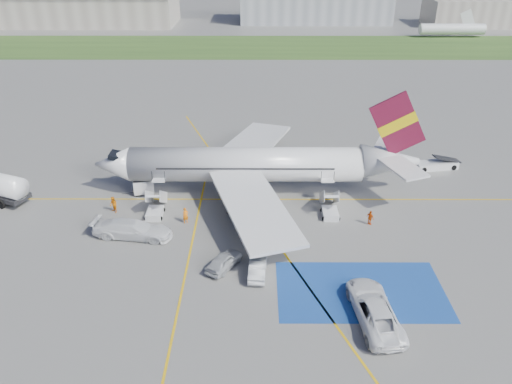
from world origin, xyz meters
TOP-DOWN VIEW (x-y plane):
  - ground at (0.00, 0.00)m, footprint 400.00×400.00m
  - grass_strip at (0.00, 95.00)m, footprint 400.00×30.00m
  - taxiway_line_main at (0.00, 12.00)m, footprint 120.00×0.20m
  - taxiway_line_cross at (-5.00, -10.00)m, footprint 0.20×60.00m
  - taxiway_line_diag at (0.00, 12.00)m, footprint 20.71×56.45m
  - staging_box at (10.00, -4.00)m, footprint 14.00×8.00m
  - terminal_west at (-55.00, 130.00)m, footprint 60.00×22.00m
  - terminal_centre at (20.00, 135.00)m, footprint 48.00×18.00m
  - terminal_east at (75.00, 128.00)m, footprint 40.00×16.00m
  - airliner at (1.51, 14.00)m, footprint 36.81×32.95m
  - airstairs_fwd at (-9.50, 8.70)m, footprint 1.90×5.20m
  - airstairs_aft at (9.00, 8.70)m, footprint 1.90×5.20m
  - gpu_cart at (-11.68, 13.37)m, footprint 2.52×1.93m
  - belt_loader at (23.99, 20.31)m, footprint 5.97×2.98m
  - car_silver_a at (-1.66, -0.78)m, footprint 3.57×4.47m
  - car_silver_b at (1.36, -1.74)m, footprint 1.73×4.26m
  - van_white_a at (10.36, -7.34)m, footprint 3.46×6.46m
  - van_white_b at (-10.93, 4.25)m, footprint 6.20×3.22m
  - crew_fwd at (-6.05, 6.95)m, footprint 0.74×0.69m
  - crew_nose at (-14.00, 9.10)m, footprint 1.11×1.11m
  - crew_aft at (12.85, 6.65)m, footprint 0.89×0.96m

SIDE VIEW (x-z plane):
  - ground at x=0.00m, z-range 0.00..0.00m
  - grass_strip at x=0.00m, z-range 0.00..0.01m
  - taxiway_line_main at x=0.00m, z-range 0.00..0.01m
  - taxiway_line_cross at x=-5.00m, z-range 0.00..0.01m
  - taxiway_line_diag at x=0.00m, z-range 0.00..0.01m
  - staging_box at x=10.00m, z-range 0.00..0.01m
  - belt_loader at x=23.99m, z-range -0.43..1.30m
  - airstairs_fwd at x=-9.50m, z-range -1.18..2.42m
  - airstairs_aft at x=9.00m, z-range -1.18..2.42m
  - car_silver_b at x=1.36m, z-range 0.00..1.38m
  - car_silver_a at x=-1.66m, z-range 0.00..1.43m
  - crew_aft at x=12.85m, z-range 0.00..1.58m
  - gpu_cart at x=-11.68m, z-range -0.09..1.78m
  - crew_fwd at x=-6.05m, z-range 0.00..1.71m
  - crew_nose at x=-14.00m, z-range 0.00..1.82m
  - van_white_b at x=-10.93m, z-range 0.00..2.32m
  - van_white_a at x=10.36m, z-range 0.00..2.33m
  - airliner at x=1.51m, z-range -2.57..9.35m
  - terminal_east at x=75.00m, z-range 0.00..8.00m
  - terminal_west at x=-55.00m, z-range 0.00..10.00m
  - terminal_centre at x=20.00m, z-range 0.00..12.00m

